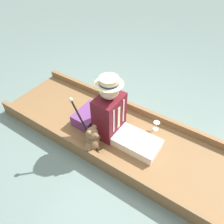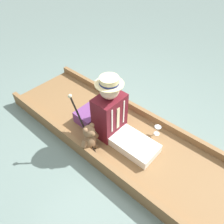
{
  "view_description": "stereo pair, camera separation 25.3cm",
  "coord_description": "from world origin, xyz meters",
  "px_view_note": "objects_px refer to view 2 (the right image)",
  "views": [
    {
      "loc": [
        1.6,
        1.01,
        2.18
      ],
      "look_at": [
        0.05,
        -0.03,
        0.47
      ],
      "focal_mm": 35.0,
      "sensor_mm": 36.0,
      "label": 1
    },
    {
      "loc": [
        1.45,
        1.21,
        2.18
      ],
      "look_at": [
        0.05,
        -0.03,
        0.47
      ],
      "focal_mm": 35.0,
      "sensor_mm": 36.0,
      "label": 2
    }
  ],
  "objects_px": {
    "teddy_bear": "(90,138)",
    "seated_person": "(115,118)",
    "wine_glass": "(158,129)",
    "walking_cane": "(81,120)"
  },
  "relations": [
    {
      "from": "wine_glass",
      "to": "teddy_bear",
      "type": "bearing_deg",
      "value": -33.29
    },
    {
      "from": "walking_cane",
      "to": "teddy_bear",
      "type": "bearing_deg",
      "value": 100.37
    },
    {
      "from": "teddy_bear",
      "to": "wine_glass",
      "type": "distance_m",
      "value": 0.85
    },
    {
      "from": "walking_cane",
      "to": "wine_glass",
      "type": "bearing_deg",
      "value": 142.1
    },
    {
      "from": "teddy_bear",
      "to": "seated_person",
      "type": "bearing_deg",
      "value": 166.14
    },
    {
      "from": "seated_person",
      "to": "teddy_bear",
      "type": "distance_m",
      "value": 0.38
    },
    {
      "from": "teddy_bear",
      "to": "wine_glass",
      "type": "bearing_deg",
      "value": 146.71
    },
    {
      "from": "teddy_bear",
      "to": "walking_cane",
      "type": "height_order",
      "value": "walking_cane"
    },
    {
      "from": "wine_glass",
      "to": "seated_person",
      "type": "bearing_deg",
      "value": -46.02
    },
    {
      "from": "seated_person",
      "to": "teddy_bear",
      "type": "xyz_separation_m",
      "value": [
        0.34,
        -0.08,
        -0.13
      ]
    }
  ]
}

